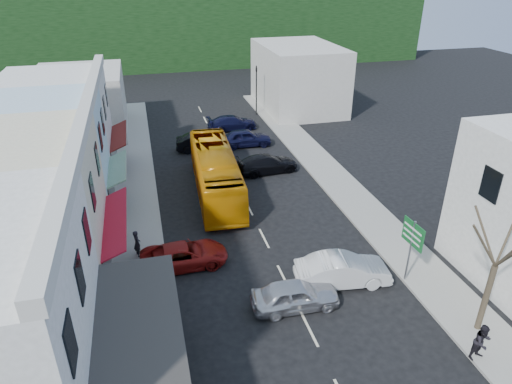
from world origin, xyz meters
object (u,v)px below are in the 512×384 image
object	(u,v)px
bus	(216,173)
pedestrian_left	(137,243)
car_red	(184,255)
traffic_signal	(256,91)
car_silver	(295,296)
direction_sign	(410,252)
pedestrian_right	(482,343)
street_tree	(495,266)
car_white	(342,272)

from	to	relation	value
bus	pedestrian_left	bearing A→B (deg)	-126.12
car_red	traffic_signal	size ratio (longest dim) A/B	0.87
car_silver	direction_sign	distance (m)	6.41
car_silver	pedestrian_right	size ratio (longest dim) A/B	2.59
pedestrian_right	street_tree	world-z (taller)	street_tree
pedestrian_left	direction_sign	size ratio (longest dim) A/B	0.46
bus	direction_sign	distance (m)	15.00
direction_sign	street_tree	bearing A→B (deg)	-75.17
car_white	traffic_signal	size ratio (longest dim) A/B	0.83
car_red	direction_sign	xyz separation A→B (m)	(11.12, -4.35, 1.15)
bus	pedestrian_right	bearing A→B (deg)	-63.15
direction_sign	traffic_signal	size ratio (longest dim) A/B	0.70
car_white	car_red	size ratio (longest dim) A/B	0.96
pedestrian_left	traffic_signal	distance (m)	28.16
bus	car_silver	world-z (taller)	bus
bus	traffic_signal	bearing A→B (deg)	69.96
car_red	traffic_signal	xyz separation A→B (m)	(10.80, 26.15, 1.95)
car_silver	street_tree	bearing A→B (deg)	-113.44
pedestrian_left	pedestrian_right	size ratio (longest dim) A/B	1.00
car_silver	car_white	bearing A→B (deg)	-67.15
bus	pedestrian_left	distance (m)	9.07
pedestrian_right	traffic_signal	bearing A→B (deg)	81.23
bus	pedestrian_right	world-z (taller)	bus
car_red	street_tree	xyz separation A→B (m)	(12.46, -8.37, 2.91)
car_white	pedestrian_right	world-z (taller)	pedestrian_right
pedestrian_right	car_red	bearing A→B (deg)	129.20
direction_sign	street_tree	size ratio (longest dim) A/B	0.51
car_white	street_tree	distance (m)	7.24
car_silver	pedestrian_left	bearing A→B (deg)	51.50
car_white	direction_sign	bearing A→B (deg)	-95.22
bus	car_white	distance (m)	12.92
car_red	direction_sign	size ratio (longest dim) A/B	1.24
pedestrian_right	direction_sign	xyz separation A→B (m)	(-0.18, 5.56, 0.85)
car_silver	traffic_signal	size ratio (longest dim) A/B	0.83
car_white	pedestrian_right	size ratio (longest dim) A/B	2.59
bus	pedestrian_right	xyz separation A→B (m)	(8.07, -18.30, -0.55)
car_red	bus	bearing A→B (deg)	-22.92
bus	traffic_signal	size ratio (longest dim) A/B	2.19
car_silver	car_white	distance (m)	3.20
bus	street_tree	bearing A→B (deg)	-58.12
car_silver	direction_sign	size ratio (longest dim) A/B	1.19
pedestrian_right	direction_sign	world-z (taller)	direction_sign
pedestrian_left	street_tree	distance (m)	18.04
bus	pedestrian_left	world-z (taller)	bus
bus	car_red	distance (m)	9.04
car_red	pedestrian_right	world-z (taller)	pedestrian_right
bus	traffic_signal	xyz separation A→B (m)	(7.57, 17.75, 1.10)
car_white	street_tree	bearing A→B (deg)	-128.75
pedestrian_left	pedestrian_right	bearing A→B (deg)	-149.12
car_white	car_silver	bearing A→B (deg)	117.98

